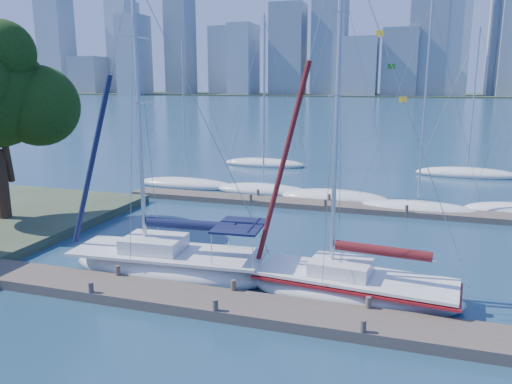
% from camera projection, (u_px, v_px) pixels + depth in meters
% --- Properties ---
extents(ground, '(700.00, 700.00, 0.00)m').
position_uv_depth(ground, '(225.00, 310.00, 18.09)').
color(ground, navy).
rests_on(ground, ground).
extents(near_dock, '(26.00, 2.00, 0.40)m').
position_uv_depth(near_dock, '(225.00, 305.00, 18.04)').
color(near_dock, '#4E4339').
rests_on(near_dock, ground).
extents(far_dock, '(30.00, 1.80, 0.36)m').
position_uv_depth(far_dock, '(342.00, 207.00, 32.35)').
color(far_dock, '#4E4339').
rests_on(far_dock, ground).
extents(far_shore, '(800.00, 100.00, 1.50)m').
position_uv_depth(far_shore, '(406.00, 95.00, 315.99)').
color(far_shore, '#38472D').
rests_on(far_shore, ground).
extents(sailboat_navy, '(9.05, 3.50, 12.95)m').
position_uv_depth(sailboat_navy, '(168.00, 253.00, 21.26)').
color(sailboat_navy, silver).
rests_on(sailboat_navy, ground).
extents(sailboat_maroon, '(8.19, 3.39, 13.67)m').
position_uv_depth(sailboat_maroon, '(355.00, 271.00, 18.81)').
color(sailboat_maroon, silver).
rests_on(sailboat_maroon, ground).
extents(bg_boat_0, '(8.41, 3.62, 11.42)m').
position_uv_depth(bg_boat_0, '(186.00, 184.00, 39.37)').
color(bg_boat_0, silver).
rests_on(bg_boat_0, ground).
extents(bg_boat_1, '(7.53, 4.59, 13.07)m').
position_uv_depth(bg_boat_1, '(263.00, 190.00, 37.08)').
color(bg_boat_1, silver).
rests_on(bg_boat_1, ground).
extents(bg_boat_2, '(7.74, 3.46, 14.81)m').
position_uv_depth(bg_boat_2, '(335.00, 197.00, 34.52)').
color(bg_boat_2, silver).
rests_on(bg_boat_2, ground).
extents(bg_boat_3, '(7.51, 2.93, 13.08)m').
position_uv_depth(bg_boat_3, '(417.00, 208.00, 31.62)').
color(bg_boat_3, silver).
rests_on(bg_boat_3, ground).
extents(bg_boat_6, '(8.42, 4.16, 13.95)m').
position_uv_depth(bg_boat_6, '(264.00, 163.00, 49.25)').
color(bg_boat_6, silver).
rests_on(bg_boat_6, ground).
extents(bg_boat_7, '(8.90, 4.88, 12.92)m').
position_uv_depth(bg_boat_7, '(467.00, 173.00, 43.69)').
color(bg_boat_7, silver).
rests_on(bg_boat_7, ground).
extents(skyline, '(503.82, 51.31, 117.42)m').
position_uv_depth(skyline, '(451.00, 30.00, 274.39)').
color(skyline, gray).
rests_on(skyline, ground).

